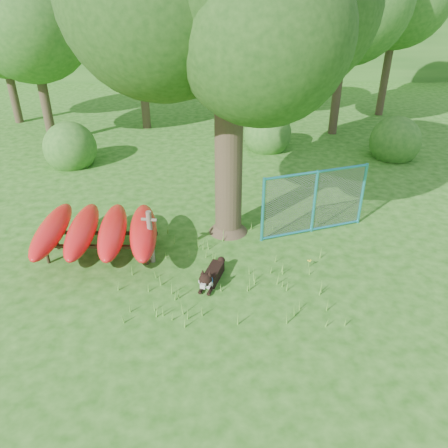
{
  "coord_description": "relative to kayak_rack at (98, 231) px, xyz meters",
  "views": [
    {
      "loc": [
        0.04,
        -7.08,
        5.53
      ],
      "look_at": [
        0.2,
        1.2,
        1.0
      ],
      "focal_mm": 35.0,
      "sensor_mm": 36.0,
      "label": 1
    }
  ],
  "objects": [
    {
      "name": "ground",
      "position": [
        2.64,
        -1.52,
        -0.69
      ],
      "size": [
        80.0,
        80.0,
        0.0
      ],
      "primitive_type": "plane",
      "color": "#1C5310",
      "rests_on": "ground"
    },
    {
      "name": "bg_tree_c",
      "position": [
        4.14,
        11.48,
        3.42
      ],
      "size": [
        4.0,
        4.0,
        6.12
      ],
      "color": "#392D1F",
      "rests_on": "ground"
    },
    {
      "name": "bg_tree_f",
      "position": [
        -6.36,
        11.48,
        3.04
      ],
      "size": [
        3.6,
        3.6,
        5.55
      ],
      "color": "#392D1F",
      "rests_on": "ground"
    },
    {
      "name": "shrub_mid",
      "position": [
        4.64,
        7.48,
        -0.69
      ],
      "size": [
        1.8,
        1.8,
        1.8
      ],
      "primitive_type": "sphere",
      "color": "#2A601F",
      "rests_on": "ground"
    },
    {
      "name": "bg_tree_a",
      "position": [
        -3.86,
        8.48,
        3.8
      ],
      "size": [
        4.4,
        4.4,
        6.7
      ],
      "color": "#392D1F",
      "rests_on": "ground"
    },
    {
      "name": "wildflower_clump",
      "position": [
        4.73,
        -0.54,
        -0.53
      ],
      "size": [
        0.09,
        0.09,
        0.19
      ],
      "rotation": [
        0.0,
        0.0,
        -0.19
      ],
      "color": "#5C9D33",
      "rests_on": "ground"
    },
    {
      "name": "shrub_left",
      "position": [
        -2.36,
        5.98,
        -0.69
      ],
      "size": [
        1.8,
        1.8,
        1.8
      ],
      "primitive_type": "sphere",
      "color": "#2A601F",
      "rests_on": "ground"
    },
    {
      "name": "husky_dog",
      "position": [
        2.55,
        -1.1,
        -0.5
      ],
      "size": [
        0.58,
        1.12,
        0.52
      ],
      "rotation": [
        0.0,
        0.0,
        -0.32
      ],
      "color": "black",
      "rests_on": "ground"
    },
    {
      "name": "shrub_right",
      "position": [
        9.14,
        6.48,
        -0.69
      ],
      "size": [
        1.8,
        1.8,
        1.8
      ],
      "primitive_type": "sphere",
      "color": "#2A601F",
      "rests_on": "ground"
    },
    {
      "name": "wooded_hillside",
      "position": [
        2.64,
        26.48,
        2.31
      ],
      "size": [
        80.0,
        12.0,
        6.0
      ],
      "primitive_type": "cube",
      "color": "#2A601F",
      "rests_on": "ground"
    },
    {
      "name": "fence_section",
      "position": [
        5.11,
        1.08,
        0.15
      ],
      "size": [
        2.74,
        0.96,
        2.78
      ],
      "rotation": [
        0.0,
        0.0,
        0.32
      ],
      "color": "teal",
      "rests_on": "ground"
    },
    {
      "name": "wooden_post",
      "position": [
        1.22,
        -0.24,
        -0.01
      ],
      "size": [
        0.35,
        0.14,
        1.28
      ],
      "rotation": [
        0.0,
        0.0,
        -0.17
      ],
      "color": "brown",
      "rests_on": "ground"
    },
    {
      "name": "kayak_rack",
      "position": [
        0.0,
        0.0,
        0.0
      ],
      "size": [
        2.88,
        2.71,
        0.9
      ],
      "rotation": [
        0.0,
        0.0,
        -0.04
      ],
      "color": "black",
      "rests_on": "ground"
    }
  ]
}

